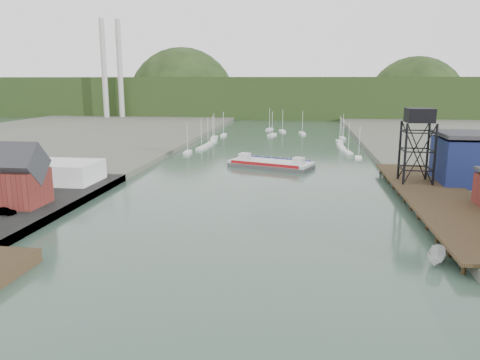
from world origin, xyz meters
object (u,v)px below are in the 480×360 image
(harbor_building, at_px, (10,181))
(lift_tower, at_px, (419,120))
(motorboat, at_px, (437,257))
(chain_ferry, at_px, (271,164))

(harbor_building, height_order, lift_tower, lift_tower)
(harbor_building, bearing_deg, motorboat, -12.17)
(lift_tower, height_order, chain_ferry, lift_tower)
(chain_ferry, bearing_deg, motorboat, -48.22)
(chain_ferry, bearing_deg, lift_tower, -16.76)
(chain_ferry, bearing_deg, harbor_building, -108.98)
(harbor_building, height_order, motorboat, harbor_building)
(harbor_building, relative_size, lift_tower, 0.76)
(lift_tower, height_order, motorboat, lift_tower)
(harbor_building, relative_size, motorboat, 2.18)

